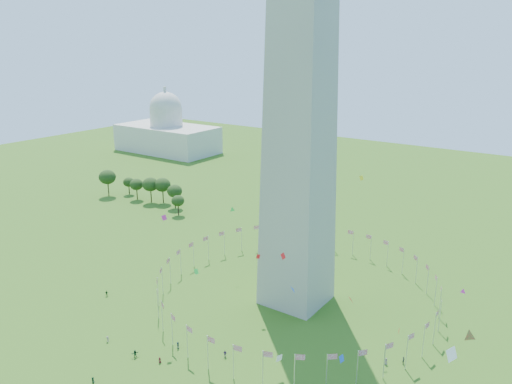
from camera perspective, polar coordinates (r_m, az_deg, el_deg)
flag_ring at (r=149.25m, az=4.60°, el=-10.66°), size 80.24×80.24×9.00m
capitol_building at (r=350.74m, az=-10.22°, el=8.27°), size 70.00×35.00×46.00m
crowd at (r=119.16m, az=-8.51°, el=-20.75°), size 102.88×70.59×1.94m
kites_aloft at (r=113.80m, az=6.31°, el=-11.36°), size 92.98×67.22×37.14m
tree_line_west at (r=242.64m, az=-12.63°, el=0.19°), size 55.37×15.43×12.87m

